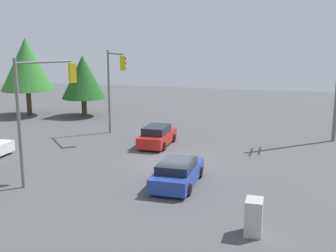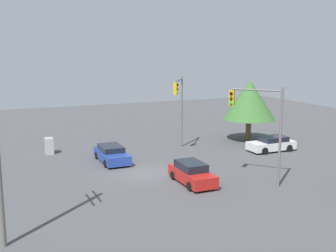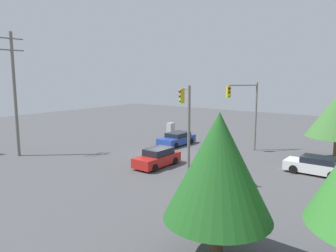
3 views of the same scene
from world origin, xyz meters
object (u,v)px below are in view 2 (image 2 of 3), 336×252
at_px(sedan_red, 192,173).
at_px(traffic_signal_cross, 261,119).
at_px(sedan_white, 272,144).
at_px(electrical_cabinet, 49,146).
at_px(sedan_blue, 112,154).
at_px(traffic_signal_main, 179,101).

xyz_separation_m(sedan_red, traffic_signal_cross, (-2.02, -4.12, 3.88)).
relative_size(sedan_white, electrical_cabinet, 3.01).
height_order(sedan_white, electrical_cabinet, electrical_cabinet).
bearing_deg(traffic_signal_cross, sedan_white, -83.72).
distance_m(sedan_blue, electrical_cabinet, 6.44).
distance_m(sedan_red, electrical_cabinet, 14.75).
relative_size(sedan_white, sedan_red, 1.01).
bearing_deg(sedan_red, sedan_blue, -65.44).
height_order(traffic_signal_cross, electrical_cabinet, traffic_signal_cross).
distance_m(sedan_red, traffic_signal_cross, 6.01).
bearing_deg(sedan_white, sedan_blue, 81.27).
relative_size(sedan_blue, sedan_red, 1.07).
xyz_separation_m(traffic_signal_main, traffic_signal_cross, (-11.38, -0.72, 0.06)).
distance_m(sedan_blue, traffic_signal_main, 8.10).
xyz_separation_m(sedan_blue, sedan_white, (-2.22, -14.43, 0.00)).
xyz_separation_m(sedan_red, electrical_cabinet, (12.47, 7.87, 0.02)).
relative_size(sedan_red, electrical_cabinet, 2.98).
bearing_deg(sedan_blue, sedan_white, 171.27).
bearing_deg(electrical_cabinet, traffic_signal_main, -105.43).
height_order(sedan_red, traffic_signal_main, traffic_signal_main).
xyz_separation_m(sedan_blue, traffic_signal_main, (1.64, -6.93, 3.86)).
bearing_deg(traffic_signal_main, electrical_cabinet, -69.52).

